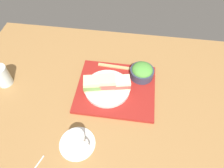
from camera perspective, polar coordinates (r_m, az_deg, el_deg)
ground_plane at (r=98.42cm, az=-2.43°, el=-4.92°), size 140.00×100.00×3.00cm
serving_tray at (r=99.96cm, az=1.06°, el=-1.28°), size 36.56×31.66×1.57cm
sandwich_plate at (r=98.14cm, az=-1.30°, el=-1.10°), size 21.30×21.30×1.74cm
sandwich_near at (r=96.06cm, az=2.77°, el=0.35°), size 8.41×7.70×4.70cm
sandwich_middle at (r=94.97cm, az=-1.34°, el=0.36°), size 8.65×7.79×6.29cm
sandwich_far at (r=95.13cm, az=-5.48°, el=-0.00°), size 8.81×7.66×5.93cm
salad_bowl at (r=102.49cm, az=8.15°, el=3.40°), size 11.53×11.53×7.15cm
chopsticks_pair at (r=107.50cm, az=1.00°, el=4.72°), size 18.28×2.55×0.70cm
coffee_cup at (r=85.71cm, az=-9.55°, el=-15.00°), size 14.42×14.42×7.19cm
drinking_glass at (r=112.05cm, az=-27.72°, el=1.97°), size 7.12×7.12×10.31cm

